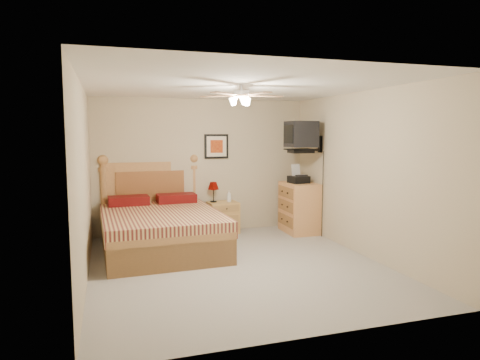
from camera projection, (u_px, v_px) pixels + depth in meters
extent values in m
plane|color=gray|center=(237.00, 266.00, 6.05)|extent=(4.50, 4.50, 0.00)
cube|color=white|center=(237.00, 86.00, 5.78)|extent=(4.00, 4.50, 0.04)
cube|color=tan|center=(202.00, 166.00, 8.05)|extent=(4.00, 0.04, 2.50)
cube|color=tan|center=(311.00, 203.00, 3.78)|extent=(4.00, 0.04, 2.50)
cube|color=tan|center=(84.00, 183.00, 5.33)|extent=(0.04, 4.50, 2.50)
cube|color=tan|center=(362.00, 174.00, 6.51)|extent=(0.04, 4.50, 2.50)
cube|color=#B38847|center=(223.00, 217.00, 8.02)|extent=(0.56, 0.44, 0.59)
imported|color=white|center=(229.00, 196.00, 7.99)|extent=(0.11, 0.11, 0.22)
cube|color=black|center=(216.00, 146.00, 8.07)|extent=(0.46, 0.04, 0.46)
cube|color=tan|center=(299.00, 208.00, 8.07)|extent=(0.57, 0.81, 0.94)
imported|color=#C1B89B|center=(292.00, 181.00, 8.26)|extent=(0.20, 0.25, 0.02)
imported|color=gray|center=(292.00, 180.00, 8.29)|extent=(0.23, 0.28, 0.02)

